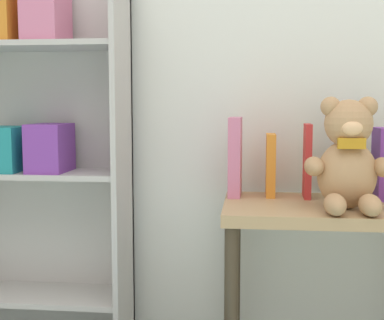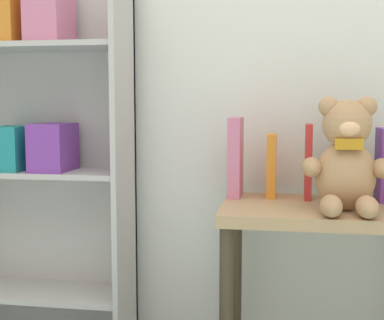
{
  "view_description": "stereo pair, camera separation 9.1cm",
  "coord_description": "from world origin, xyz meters",
  "px_view_note": "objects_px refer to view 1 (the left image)",
  "views": [
    {
      "loc": [
        -0.09,
        -0.4,
        0.92
      ],
      "look_at": [
        -0.28,
        1.3,
        0.74
      ],
      "focal_mm": 50.0,
      "sensor_mm": 36.0,
      "label": 1
    },
    {
      "loc": [
        -0.0,
        -0.39,
        0.92
      ],
      "look_at": [
        -0.28,
        1.3,
        0.74
      ],
      "focal_mm": 50.0,
      "sensor_mm": 36.0,
      "label": 2
    }
  ],
  "objects_px": {
    "bookshelf_side": "(34,145)",
    "book_standing_pink": "(235,157)",
    "book_standing_orange": "(271,165)",
    "display_table": "(329,237)",
    "book_standing_red": "(307,161)",
    "book_standing_purple": "(381,163)",
    "teddy_bear": "(348,159)",
    "book_standing_green": "(344,157)"
  },
  "relations": [
    {
      "from": "display_table",
      "to": "book_standing_red",
      "type": "bearing_deg",
      "value": 118.23
    },
    {
      "from": "book_standing_green",
      "to": "book_standing_purple",
      "type": "bearing_deg",
      "value": -4.73
    },
    {
      "from": "book_standing_pink",
      "to": "book_standing_green",
      "type": "relative_size",
      "value": 0.98
    },
    {
      "from": "teddy_bear",
      "to": "book_standing_green",
      "type": "distance_m",
      "value": 0.2
    },
    {
      "from": "display_table",
      "to": "teddy_bear",
      "type": "distance_m",
      "value": 0.27
    },
    {
      "from": "teddy_bear",
      "to": "book_standing_purple",
      "type": "distance_m",
      "value": 0.24
    },
    {
      "from": "book_standing_orange",
      "to": "display_table",
      "type": "bearing_deg",
      "value": -36.02
    },
    {
      "from": "book_standing_red",
      "to": "book_standing_purple",
      "type": "xyz_separation_m",
      "value": [
        0.24,
        0.01,
        -0.01
      ]
    },
    {
      "from": "teddy_bear",
      "to": "book_standing_orange",
      "type": "xyz_separation_m",
      "value": [
        -0.21,
        0.21,
        -0.05
      ]
    },
    {
      "from": "bookshelf_side",
      "to": "book_standing_green",
      "type": "height_order",
      "value": "bookshelf_side"
    },
    {
      "from": "book_standing_green",
      "to": "book_standing_purple",
      "type": "xyz_separation_m",
      "value": [
        0.12,
        -0.01,
        -0.02
      ]
    },
    {
      "from": "display_table",
      "to": "book_standing_red",
      "type": "xyz_separation_m",
      "value": [
        -0.06,
        0.11,
        0.22
      ]
    },
    {
      "from": "book_standing_green",
      "to": "teddy_bear",
      "type": "bearing_deg",
      "value": -96.78
    },
    {
      "from": "display_table",
      "to": "teddy_bear",
      "type": "xyz_separation_m",
      "value": [
        0.04,
        -0.08,
        0.25
      ]
    },
    {
      "from": "book_standing_orange",
      "to": "bookshelf_side",
      "type": "bearing_deg",
      "value": 179.29
    },
    {
      "from": "bookshelf_side",
      "to": "display_table",
      "type": "bearing_deg",
      "value": -8.33
    },
    {
      "from": "display_table",
      "to": "book_standing_green",
      "type": "height_order",
      "value": "book_standing_green"
    },
    {
      "from": "book_standing_pink",
      "to": "book_standing_red",
      "type": "relative_size",
      "value": 1.09
    },
    {
      "from": "display_table",
      "to": "bookshelf_side",
      "type": "bearing_deg",
      "value": 171.67
    },
    {
      "from": "book_standing_orange",
      "to": "book_standing_red",
      "type": "height_order",
      "value": "book_standing_red"
    },
    {
      "from": "display_table",
      "to": "book_standing_red",
      "type": "height_order",
      "value": "book_standing_red"
    },
    {
      "from": "bookshelf_side",
      "to": "book_standing_orange",
      "type": "bearing_deg",
      "value": -1.15
    },
    {
      "from": "display_table",
      "to": "book_standing_orange",
      "type": "distance_m",
      "value": 0.3
    },
    {
      "from": "bookshelf_side",
      "to": "teddy_bear",
      "type": "height_order",
      "value": "bookshelf_side"
    },
    {
      "from": "display_table",
      "to": "teddy_bear",
      "type": "bearing_deg",
      "value": -64.93
    },
    {
      "from": "bookshelf_side",
      "to": "book_standing_green",
      "type": "distance_m",
      "value": 1.06
    },
    {
      "from": "book_standing_green",
      "to": "bookshelf_side",
      "type": "bearing_deg",
      "value": 178.08
    },
    {
      "from": "bookshelf_side",
      "to": "book_standing_orange",
      "type": "height_order",
      "value": "bookshelf_side"
    },
    {
      "from": "book_standing_purple",
      "to": "book_standing_pink",
      "type": "bearing_deg",
      "value": -179.26
    },
    {
      "from": "display_table",
      "to": "book_standing_green",
      "type": "relative_size",
      "value": 2.41
    },
    {
      "from": "bookshelf_side",
      "to": "book_standing_pink",
      "type": "relative_size",
      "value": 5.18
    },
    {
      "from": "teddy_bear",
      "to": "book_standing_green",
      "type": "xyz_separation_m",
      "value": [
        0.02,
        0.2,
        -0.01
      ]
    },
    {
      "from": "book_standing_pink",
      "to": "book_standing_orange",
      "type": "xyz_separation_m",
      "value": [
        0.12,
        0.02,
        -0.03
      ]
    },
    {
      "from": "book_standing_red",
      "to": "book_standing_green",
      "type": "height_order",
      "value": "book_standing_green"
    },
    {
      "from": "bookshelf_side",
      "to": "book_standing_orange",
      "type": "distance_m",
      "value": 0.83
    },
    {
      "from": "display_table",
      "to": "book_standing_purple",
      "type": "xyz_separation_m",
      "value": [
        0.18,
        0.11,
        0.22
      ]
    },
    {
      "from": "book_standing_purple",
      "to": "bookshelf_side",
      "type": "bearing_deg",
      "value": 179.23
    },
    {
      "from": "bookshelf_side",
      "to": "book_standing_pink",
      "type": "bearing_deg",
      "value": -2.56
    },
    {
      "from": "book_standing_red",
      "to": "book_standing_purple",
      "type": "bearing_deg",
      "value": 2.53
    },
    {
      "from": "bookshelf_side",
      "to": "book_standing_red",
      "type": "relative_size",
      "value": 5.62
    },
    {
      "from": "book_standing_orange",
      "to": "book_standing_red",
      "type": "xyz_separation_m",
      "value": [
        0.12,
        -0.02,
        0.02
      ]
    },
    {
      "from": "bookshelf_side",
      "to": "book_standing_pink",
      "type": "height_order",
      "value": "bookshelf_side"
    }
  ]
}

